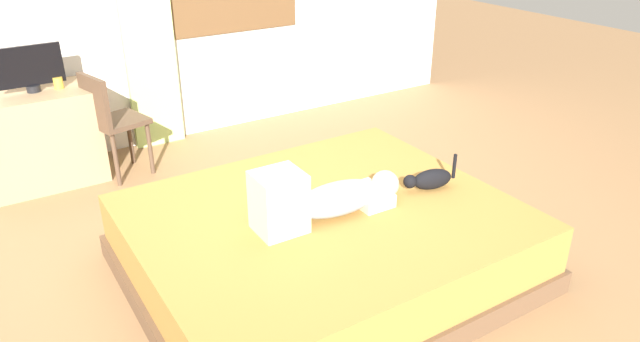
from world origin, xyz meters
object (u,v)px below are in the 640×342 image
(desk, at_px, (37,138))
(chair_by_desk, at_px, (110,118))
(cat, at_px, (430,179))
(tv_monitor, at_px, (29,68))
(bed, at_px, (324,243))
(person_lying, at_px, (323,198))
(cup, at_px, (58,83))

(desk, distance_m, chair_by_desk, 0.58)
(chair_by_desk, bearing_deg, cat, -57.08)
(cat, relative_size, tv_monitor, 0.73)
(bed, bearing_deg, cat, -9.50)
(cat, bearing_deg, tv_monitor, 128.12)
(tv_monitor, bearing_deg, chair_by_desk, -25.35)
(person_lying, xyz_separation_m, desk, (-1.18, 2.30, -0.18))
(bed, bearing_deg, desk, 118.25)
(cat, height_order, tv_monitor, tv_monitor)
(bed, height_order, cat, cat)
(tv_monitor, bearing_deg, bed, -62.82)
(cat, xyz_separation_m, cup, (-1.68, 2.35, 0.28))
(tv_monitor, xyz_separation_m, cup, (0.18, -0.02, -0.14))
(person_lying, height_order, tv_monitor, tv_monitor)
(bed, relative_size, cat, 6.20)
(bed, distance_m, desk, 2.56)
(person_lying, bearing_deg, chair_by_desk, 107.48)
(person_lying, bearing_deg, cat, -5.51)
(cat, xyz_separation_m, desk, (-1.91, 2.37, -0.13))
(tv_monitor, height_order, chair_by_desk, tv_monitor)
(cat, height_order, cup, cup)
(tv_monitor, height_order, cup, tv_monitor)
(person_lying, height_order, cup, cup)
(cup, xyz_separation_m, chair_by_desk, (0.29, -0.21, -0.28))
(tv_monitor, relative_size, cup, 5.53)
(desk, xyz_separation_m, tv_monitor, (0.05, -0.00, 0.55))
(desk, height_order, chair_by_desk, chair_by_desk)
(person_lying, xyz_separation_m, tv_monitor, (-1.12, 2.30, 0.38))
(person_lying, xyz_separation_m, cup, (-0.94, 2.28, 0.24))
(chair_by_desk, bearing_deg, bed, -71.28)
(person_lying, relative_size, chair_by_desk, 1.09)
(cat, distance_m, cup, 2.91)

